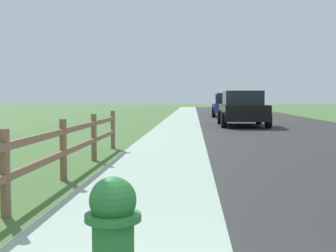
# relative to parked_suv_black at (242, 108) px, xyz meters

# --- Properties ---
(ground_plane) EXTENTS (120.00, 120.00, 0.00)m
(ground_plane) POSITION_rel_parked_suv_black_xyz_m (-1.90, 5.65, -0.80)
(ground_plane) COLOR #476D35
(road_asphalt) EXTENTS (7.00, 66.00, 0.01)m
(road_asphalt) POSITION_rel_parked_suv_black_xyz_m (1.60, 7.65, -0.80)
(road_asphalt) COLOR #2B2B2B
(road_asphalt) RESTS_ON ground
(curb_concrete) EXTENTS (6.00, 66.00, 0.01)m
(curb_concrete) POSITION_rel_parked_suv_black_xyz_m (-4.90, 7.65, -0.80)
(curb_concrete) COLOR #9FB7A4
(curb_concrete) RESTS_ON ground
(grass_verge) EXTENTS (5.00, 66.00, 0.00)m
(grass_verge) POSITION_rel_parked_suv_black_xyz_m (-6.40, 7.65, -0.80)
(grass_verge) COLOR #476D35
(grass_verge) RESTS_ON ground
(rail_fence) EXTENTS (0.11, 11.05, 0.96)m
(rail_fence) POSITION_rel_parked_suv_black_xyz_m (-4.25, -14.97, -0.24)
(rail_fence) COLOR brown
(rail_fence) RESTS_ON ground
(parked_suv_black) EXTENTS (2.09, 4.46, 1.59)m
(parked_suv_black) POSITION_rel_parked_suv_black_xyz_m (0.00, 0.00, 0.00)
(parked_suv_black) COLOR black
(parked_suv_black) RESTS_ON ground
(parked_car_blue) EXTENTS (2.21, 4.89, 1.48)m
(parked_car_blue) POSITION_rel_parked_suv_black_xyz_m (0.09, 10.16, -0.05)
(parked_car_blue) COLOR navy
(parked_car_blue) RESTS_ON ground
(parked_car_silver) EXTENTS (2.05, 4.68, 1.68)m
(parked_car_silver) POSITION_rel_parked_suv_black_xyz_m (0.55, 19.50, 0.04)
(parked_car_silver) COLOR #B7BABF
(parked_car_silver) RESTS_ON ground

